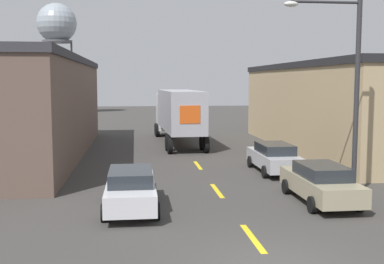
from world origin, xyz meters
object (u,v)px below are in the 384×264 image
water_tower (57,24)px  parked_car_left_near (131,188)px  parked_car_right_near (321,182)px  street_lamp (347,82)px  parked_car_right_mid (274,157)px  semi_truck (178,111)px

water_tower → parked_car_left_near: bearing=-78.8°
parked_car_right_near → water_tower: 57.79m
parked_car_right_near → street_lamp: 4.16m
parked_car_left_near → parked_car_right_mid: bearing=41.7°
parked_car_right_near → parked_car_right_mid: 6.25m
parked_car_left_near → street_lamp: (8.56, 1.03, 3.85)m
semi_truck → parked_car_right_near: semi_truck is taller
water_tower → street_lamp: size_ratio=2.00×
parked_car_right_near → water_tower: (-17.93, 53.63, 11.92)m
parked_car_right_near → parked_car_right_mid: bearing=90.0°
parked_car_left_near → semi_truck: bearing=79.8°
parked_car_right_mid → street_lamp: bearing=-76.2°
semi_truck → parked_car_left_near: size_ratio=2.64×
parked_car_left_near → parked_car_right_mid: same height
semi_truck → street_lamp: size_ratio=1.61×
parked_car_left_near → street_lamp: street_lamp is taller
water_tower → semi_truck: bearing=-68.1°
semi_truck → parked_car_right_mid: (3.86, -12.37, -1.63)m
parked_car_right_mid → water_tower: size_ratio=0.31×
semi_truck → street_lamp: bearing=-75.8°
semi_truck → street_lamp: 18.65m
semi_truck → parked_car_right_mid: 13.06m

